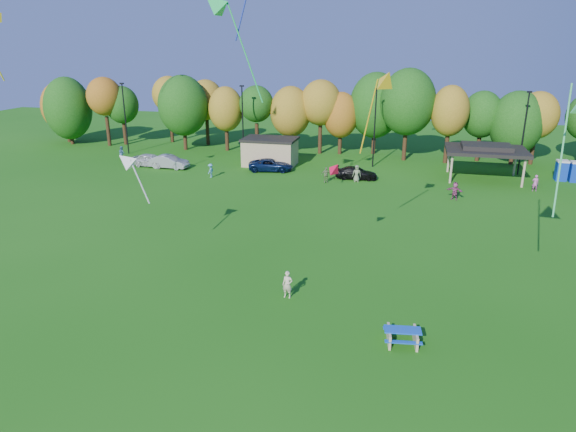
% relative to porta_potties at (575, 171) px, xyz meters
% --- Properties ---
extents(ground, '(160.00, 160.00, 0.00)m').
position_rel_porta_potties_xyz_m(ground, '(-23.26, -38.43, -1.10)').
color(ground, '#19600F').
rests_on(ground, ground).
extents(tree_line, '(93.57, 10.55, 11.15)m').
position_rel_porta_potties_xyz_m(tree_line, '(-24.28, 7.08, 4.82)').
color(tree_line, black).
rests_on(tree_line, ground).
extents(lamp_posts, '(64.50, 0.25, 9.09)m').
position_rel_porta_potties_xyz_m(lamp_posts, '(-21.26, 1.57, 3.80)').
color(lamp_posts, black).
rests_on(lamp_posts, ground).
extents(utility_building, '(6.30, 4.30, 3.25)m').
position_rel_porta_potties_xyz_m(utility_building, '(-33.26, -0.43, 0.54)').
color(utility_building, tan).
rests_on(utility_building, ground).
extents(pavilion, '(8.20, 6.20, 3.77)m').
position_rel_porta_potties_xyz_m(pavilion, '(-9.26, -1.43, 2.13)').
color(pavilion, tan).
rests_on(pavilion, ground).
extents(porta_potties, '(3.75, 1.71, 2.18)m').
position_rel_porta_potties_xyz_m(porta_potties, '(0.00, 0.00, 0.00)').
color(porta_potties, '#0D33AB').
rests_on(porta_potties, ground).
extents(picnic_table, '(1.95, 1.69, 0.77)m').
position_rel_porta_potties_xyz_m(picnic_table, '(-16.65, -35.85, -0.65)').
color(picnic_table, tan).
rests_on(picnic_table, ground).
extents(kite_flyer, '(0.62, 0.42, 1.63)m').
position_rel_porta_potties_xyz_m(kite_flyer, '(-23.24, -32.55, -0.28)').
color(kite_flyer, beige).
rests_on(kite_flyer, ground).
extents(car_a, '(4.68, 2.26, 1.54)m').
position_rel_porta_potties_xyz_m(car_a, '(-46.75, -4.55, -0.33)').
color(car_a, silver).
rests_on(car_a, ground).
extents(car_b, '(4.72, 1.86, 1.53)m').
position_rel_porta_potties_xyz_m(car_b, '(-44.29, -4.81, -0.33)').
color(car_b, '#9A9B9F').
rests_on(car_b, ground).
extents(car_c, '(5.31, 3.14, 1.38)m').
position_rel_porta_potties_xyz_m(car_c, '(-32.41, -3.29, -0.41)').
color(car_c, '#0A1B41').
rests_on(car_c, ground).
extents(car_d, '(4.55, 2.03, 1.30)m').
position_rel_porta_potties_xyz_m(car_d, '(-22.50, -4.54, -0.45)').
color(car_d, black).
rests_on(car_d, ground).
extents(far_person_0, '(0.93, 0.66, 1.77)m').
position_rel_porta_potties_xyz_m(far_person_0, '(-22.33, -5.71, -0.21)').
color(far_person_0, '#72855B').
rests_on(far_person_0, ground).
extents(far_person_1, '(1.64, 1.07, 1.69)m').
position_rel_porta_potties_xyz_m(far_person_1, '(-12.70, -10.05, -0.25)').
color(far_person_1, '#933D69').
rests_on(far_person_1, ground).
extents(far_person_2, '(0.62, 0.43, 1.65)m').
position_rel_porta_potties_xyz_m(far_person_2, '(-4.81, -5.15, -0.27)').
color(far_person_2, '#C55DA4').
rests_on(far_person_2, ground).
extents(far_person_3, '(1.10, 1.08, 1.79)m').
position_rel_porta_potties_xyz_m(far_person_3, '(-51.80, -2.38, -0.20)').
color(far_person_3, teal).
rests_on(far_person_3, ground).
extents(far_person_4, '(1.04, 0.68, 1.65)m').
position_rel_porta_potties_xyz_m(far_person_4, '(-25.44, -6.80, -0.28)').
color(far_person_4, '#708652').
rests_on(far_person_4, ground).
extents(far_person_5, '(0.67, 1.05, 1.53)m').
position_rel_porta_potties_xyz_m(far_person_5, '(-37.93, -7.72, -0.33)').
color(far_person_5, '#539DB6').
rests_on(far_person_5, ground).
extents(kite_1, '(2.25, 1.24, 3.54)m').
position_rel_porta_potties_xyz_m(kite_1, '(-34.49, -29.81, 5.78)').
color(kite_1, silver).
extents(kite_2, '(4.40, 1.61, 7.49)m').
position_rel_porta_potties_xyz_m(kite_2, '(-30.53, -23.45, 15.27)').
color(kite_2, green).
extents(kite_4, '(2.39, 3.05, 5.44)m').
position_rel_porta_potties_xyz_m(kite_4, '(-18.79, -25.33, 10.71)').
color(kite_4, gold).
extents(kite_13, '(1.31, 1.25, 1.04)m').
position_rel_porta_potties_xyz_m(kite_13, '(-21.25, -28.67, 5.78)').
color(kite_13, red).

